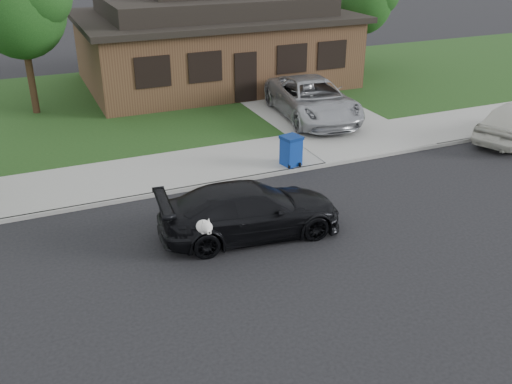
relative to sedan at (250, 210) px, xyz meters
name	(u,v)px	position (x,y,z in m)	size (l,w,h in m)	color
ground	(264,239)	(0.24, -0.37, -0.68)	(120.00, 120.00, 0.00)	black
sidewalk	(202,166)	(0.24, 4.63, -0.62)	(60.00, 3.00, 0.12)	gray
curb	(217,184)	(0.24, 3.13, -0.62)	(60.00, 0.12, 0.12)	gray
lawn	(145,102)	(0.24, 12.63, -0.61)	(60.00, 13.00, 0.13)	#193814
driveway	(297,104)	(6.24, 9.63, -0.61)	(4.50, 13.00, 0.14)	gray
sedan	(250,210)	(0.00, 0.00, 0.00)	(4.80, 2.44, 1.35)	black
minivan	(313,99)	(5.83, 7.52, 0.23)	(2.55, 5.52, 1.54)	#AAACB1
recycling_bin	(291,150)	(2.88, 3.48, -0.06)	(0.69, 0.69, 0.97)	navy
house	(214,40)	(4.24, 14.63, 1.46)	(12.60, 8.60, 4.65)	#422B1C
tree_0	(23,2)	(-4.10, 12.51, 3.80)	(3.78, 3.60, 6.34)	#332114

